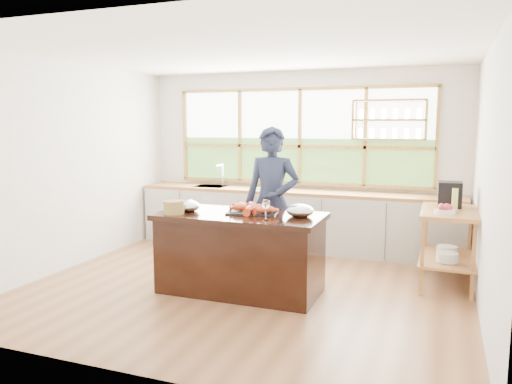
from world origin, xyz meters
The scene contains 18 objects.
ground_plane centered at (0.00, 0.00, 0.00)m, with size 5.00×5.00×0.00m, color #97663F.
room_shell centered at (0.02, 0.51, 1.75)m, with size 5.02×4.52×2.71m.
back_counter centered at (-0.02, 1.94, 0.45)m, with size 4.90×0.63×0.90m.
right_shelf_unit centered at (2.19, 0.89, 0.60)m, with size 0.62×1.10×0.90m.
island centered at (0.00, -0.20, 0.45)m, with size 1.85×0.90×0.90m.
cook centered at (0.15, 0.47, 0.93)m, with size 0.68×0.45×1.87m, color #1D243C.
potted_plant centered at (-0.41, 2.00, 1.03)m, with size 0.14×0.10×0.27m, color slate.
cutting_board centered at (-0.39, 1.94, 0.91)m, with size 0.40×0.30×0.01m, color green.
espresso_machine centered at (2.19, 1.13, 1.05)m, with size 0.27×0.29×0.31m, color black.
wine_bottle centered at (2.24, 0.79, 1.03)m, with size 0.07×0.07×0.27m, color #B9C75D.
fruit_bowl centered at (2.14, 0.63, 0.95)m, with size 0.22×0.22×0.11m.
slate_board centered at (0.10, -0.09, 0.91)m, with size 0.55×0.40×0.02m, color black.
lobster_pile centered at (0.09, -0.10, 0.96)m, with size 0.55×0.48×0.08m.
mixing_bowl_left centered at (-0.63, -0.25, 0.96)m, with size 0.28×0.28×0.13m, color silver.
mixing_bowl_right centered at (0.67, -0.12, 0.96)m, with size 0.30×0.30×0.14m, color silver.
wine_glass centered at (0.39, -0.45, 1.06)m, with size 0.08×0.08×0.22m.
wicker_basket centered at (-0.70, -0.45, 0.97)m, with size 0.23×0.23×0.15m, color #AE8C49.
parchment_roll centered at (-0.74, -0.01, 0.94)m, with size 0.08×0.08×0.30m, color white.
Camera 1 is at (2.10, -5.27, 1.90)m, focal length 35.00 mm.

